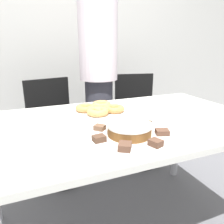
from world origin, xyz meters
name	(u,v)px	position (x,y,z in m)	size (l,w,h in m)	color
wall_back	(62,31)	(0.00, 1.55, 1.30)	(8.00, 0.05, 2.60)	beige
table	(120,135)	(0.00, 0.00, 0.66)	(1.58, 0.90, 0.75)	silver
person_standing	(99,73)	(0.16, 0.80, 0.91)	(0.33, 0.33, 1.72)	#383842
office_chair_left	(56,133)	(-0.25, 0.80, 0.40)	(0.53, 0.53, 0.87)	black
office_chair_right	(137,122)	(0.56, 0.80, 0.40)	(0.52, 0.52, 0.87)	black
plate_cake	(129,136)	(-0.05, -0.22, 0.75)	(0.40, 0.40, 0.01)	white
plate_donuts	(99,112)	(-0.05, 0.18, 0.75)	(0.32, 0.32, 0.01)	white
frosted_cake	(129,129)	(-0.05, -0.22, 0.79)	(0.20, 0.20, 0.05)	brown
lamington_0	(125,146)	(-0.13, -0.34, 0.77)	(0.07, 0.07, 0.03)	brown
lamington_1	(156,143)	(-0.01, -0.36, 0.77)	(0.06, 0.06, 0.03)	brown
lamington_2	(162,132)	(0.09, -0.27, 0.77)	(0.07, 0.07, 0.02)	brown
lamington_3	(145,123)	(0.07, -0.14, 0.77)	(0.07, 0.07, 0.02)	brown
lamington_4	(120,122)	(-0.03, -0.07, 0.77)	(0.05, 0.06, 0.02)	brown
lamington_5	(100,127)	(-0.16, -0.11, 0.77)	(0.06, 0.06, 0.02)	brown
lamington_6	(99,138)	(-0.20, -0.23, 0.77)	(0.05, 0.05, 0.03)	#513828
donut_0	(99,108)	(-0.05, 0.18, 0.78)	(0.12, 0.12, 0.03)	tan
donut_1	(114,109)	(0.02, 0.13, 0.78)	(0.12, 0.12, 0.04)	#D18E4C
donut_2	(101,104)	(-0.01, 0.27, 0.78)	(0.12, 0.12, 0.03)	tan
donut_3	(86,108)	(-0.13, 0.22, 0.78)	(0.12, 0.12, 0.04)	#D18E4C
donut_4	(98,112)	(-0.09, 0.11, 0.78)	(0.13, 0.13, 0.04)	tan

